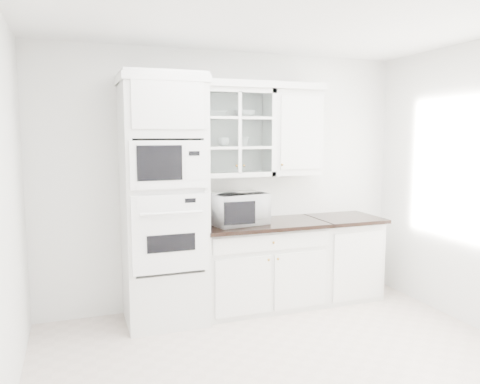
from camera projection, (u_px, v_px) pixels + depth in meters
name	position (u px, v px, depth m)	size (l,w,h in m)	color
ground	(299.00, 375.00, 3.57)	(4.00, 3.50, 0.01)	beige
room_shell	(278.00, 141.00, 3.75)	(4.00, 3.50, 2.70)	white
oven_column	(164.00, 201.00, 4.49)	(0.76, 0.68, 2.40)	silver
base_cabinet_run	(261.00, 264.00, 4.96)	(1.32, 0.67, 0.92)	silver
extra_base_cabinet	(343.00, 256.00, 5.29)	(0.72, 0.67, 0.92)	silver
upper_cabinet_glass	(234.00, 133.00, 4.83)	(0.80, 0.33, 0.90)	silver
upper_cabinet_solid	(293.00, 133.00, 5.06)	(0.55, 0.33, 0.90)	silver
crown_molding	(225.00, 84.00, 4.71)	(2.14, 0.38, 0.07)	white
countertop_microwave	(238.00, 208.00, 4.79)	(0.55, 0.46, 0.32)	white
bowl_a	(216.00, 114.00, 4.73)	(0.23, 0.23, 0.06)	white
bowl_b	(245.00, 114.00, 4.87)	(0.22, 0.22, 0.07)	white
cup_a	(223.00, 142.00, 4.79)	(0.12, 0.12, 0.09)	white
cup_b	(243.00, 142.00, 4.89)	(0.11, 0.11, 0.10)	white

